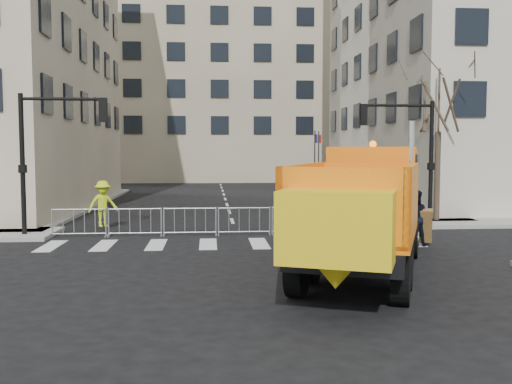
{
  "coord_description": "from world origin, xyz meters",
  "views": [
    {
      "loc": [
        -1.02,
        -14.41,
        3.29
      ],
      "look_at": [
        0.35,
        2.5,
        2.05
      ],
      "focal_mm": 40.0,
      "sensor_mm": 36.0,
      "label": 1
    }
  ],
  "objects": [
    {
      "name": "ground",
      "position": [
        0.0,
        0.0,
        0.0
      ],
      "size": [
        120.0,
        120.0,
        0.0
      ],
      "primitive_type": "plane",
      "color": "black",
      "rests_on": "ground"
    },
    {
      "name": "sidewalk_back",
      "position": [
        0.0,
        8.5,
        0.07
      ],
      "size": [
        64.0,
        5.0,
        0.15
      ],
      "primitive_type": "cube",
      "color": "gray",
      "rests_on": "ground"
    },
    {
      "name": "building_far",
      "position": [
        0.0,
        52.0,
        12.0
      ],
      "size": [
        30.0,
        18.0,
        24.0
      ],
      "primitive_type": "cube",
      "color": "gray",
      "rests_on": "ground"
    },
    {
      "name": "traffic_light_left",
      "position": [
        -8.0,
        7.5,
        2.7
      ],
      "size": [
        0.18,
        0.18,
        5.4
      ],
      "primitive_type": "cylinder",
      "color": "black",
      "rests_on": "ground"
    },
    {
      "name": "traffic_light_right",
      "position": [
        8.5,
        9.5,
        2.7
      ],
      "size": [
        0.18,
        0.18,
        5.4
      ],
      "primitive_type": "cylinder",
      "color": "black",
      "rests_on": "ground"
    },
    {
      "name": "crowd_barriers",
      "position": [
        -0.75,
        7.6,
        0.55
      ],
      "size": [
        12.6,
        0.6,
        1.1
      ],
      "primitive_type": null,
      "color": "#9EA0A5",
      "rests_on": "ground"
    },
    {
      "name": "street_tree",
      "position": [
        9.2,
        10.5,
        3.75
      ],
      "size": [
        3.0,
        3.0,
        7.5
      ],
      "primitive_type": null,
      "color": "#382B21",
      "rests_on": "ground"
    },
    {
      "name": "plow_truck",
      "position": [
        2.92,
        0.02,
        1.82
      ],
      "size": [
        6.56,
        10.82,
        4.09
      ],
      "rotation": [
        0.0,
        0.0,
        1.19
      ],
      "color": "black",
      "rests_on": "ground"
    },
    {
      "name": "cop_a",
      "position": [
        4.22,
        4.91,
        0.94
      ],
      "size": [
        0.71,
        0.49,
        1.88
      ],
      "primitive_type": "imported",
      "rotation": [
        0.0,
        0.0,
        3.08
      ],
      "color": "black",
      "rests_on": "ground"
    },
    {
      "name": "cop_b",
      "position": [
        6.02,
        4.64,
        0.97
      ],
      "size": [
        1.14,
        1.02,
        1.93
      ],
      "primitive_type": "imported",
      "rotation": [
        0.0,
        0.0,
        2.77
      ],
      "color": "black",
      "rests_on": "ground"
    },
    {
      "name": "cop_c",
      "position": [
        4.81,
        5.61,
        0.93
      ],
      "size": [
        1.14,
        1.03,
        1.86
      ],
      "primitive_type": "imported",
      "rotation": [
        0.0,
        0.0,
        3.81
      ],
      "color": "black",
      "rests_on": "ground"
    },
    {
      "name": "worker",
      "position": [
        -5.42,
        9.38,
        1.1
      ],
      "size": [
        1.41,
        1.17,
        1.89
      ],
      "primitive_type": "imported",
      "rotation": [
        0.0,
        0.0,
        0.46
      ],
      "color": "#D0F11C",
      "rests_on": "sidewalk_back"
    },
    {
      "name": "newspaper_box",
      "position": [
        4.74,
        7.97,
        0.7
      ],
      "size": [
        0.57,
        0.54,
        1.1
      ],
      "primitive_type": "cube",
      "rotation": [
        0.0,
        0.0,
        -0.4
      ],
      "color": "#B70E1F",
      "rests_on": "sidewalk_back"
    }
  ]
}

